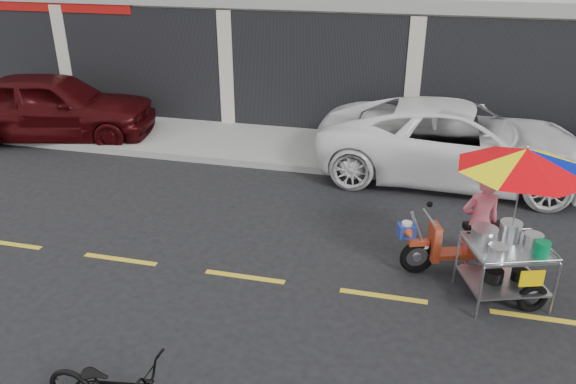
# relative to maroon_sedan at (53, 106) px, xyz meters

# --- Properties ---
(ground) EXTENTS (90.00, 90.00, 0.00)m
(ground) POSITION_rel_maroon_sedan_xyz_m (8.27, -4.70, -0.81)
(ground) COLOR black
(sidewalk) EXTENTS (45.00, 3.00, 0.15)m
(sidewalk) POSITION_rel_maroon_sedan_xyz_m (8.27, 0.80, -0.73)
(sidewalk) COLOR gray
(sidewalk) RESTS_ON ground
(centerline) EXTENTS (42.00, 0.10, 0.01)m
(centerline) POSITION_rel_maroon_sedan_xyz_m (8.27, -4.70, -0.80)
(centerline) COLOR gold
(centerline) RESTS_ON ground
(maroon_sedan) EXTENTS (5.06, 2.97, 1.62)m
(maroon_sedan) POSITION_rel_maroon_sedan_xyz_m (0.00, 0.00, 0.00)
(maroon_sedan) COLOR #320507
(maroon_sedan) RESTS_ON ground
(white_pickup) EXTENTS (5.59, 2.71, 1.53)m
(white_pickup) POSITION_rel_maroon_sedan_xyz_m (9.30, -0.20, -0.04)
(white_pickup) COLOR white
(white_pickup) RESTS_ON ground
(food_vendor_rig) EXTENTS (2.56, 2.13, 2.20)m
(food_vendor_rig) POSITION_rel_maroon_sedan_xyz_m (9.70, -4.07, 0.57)
(food_vendor_rig) COLOR black
(food_vendor_rig) RESTS_ON ground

